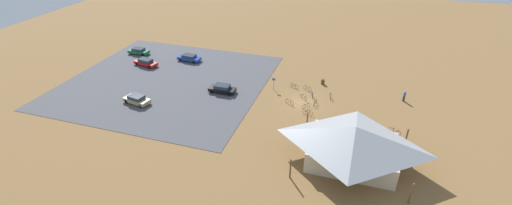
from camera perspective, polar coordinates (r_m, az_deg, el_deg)
name	(u,v)px	position (r m, az deg, el deg)	size (l,w,h in m)	color
ground	(303,103)	(57.21, 7.60, -0.03)	(160.00, 160.00, 0.00)	olive
parking_lot_asphalt	(168,81)	(65.65, -14.12, 3.45)	(34.55, 33.03, 0.05)	#4C4C51
bike_pavilion	(354,142)	(44.51, 15.52, -6.16)	(13.57, 11.03, 5.12)	beige
trash_bin	(323,82)	(63.45, 10.77, 3.32)	(0.60, 0.60, 0.90)	brown
lot_sign	(274,82)	(60.18, 2.89, 3.34)	(0.56, 0.08, 2.20)	#99999E
bicycle_silver_by_bin	(308,88)	(60.87, 8.34, 2.29)	(1.55, 0.89, 0.85)	black
bicycle_black_lone_west	(294,86)	(61.47, 6.17, 2.71)	(1.62, 0.83, 0.79)	black
bicycle_orange_front_row	(304,97)	(58.08, 7.70, 0.86)	(1.32, 1.23, 0.81)	black
bicycle_purple_yard_left	(395,131)	(52.86, 21.53, -4.36)	(1.60, 0.92, 0.83)	black
bicycle_white_yard_right	(330,96)	(59.01, 11.96, 0.98)	(0.48, 1.68, 0.82)	black
bicycle_green_edge_south	(306,106)	(55.70, 8.13, -0.50)	(1.13, 1.34, 0.83)	black
bicycle_yellow_near_sign	(289,102)	(56.42, 5.43, 0.09)	(1.58, 0.86, 0.83)	black
bicycle_red_near_porch	(308,113)	(53.99, 8.39, -1.64)	(1.61, 0.48, 0.75)	black
bicycle_teal_back_row	(315,103)	(56.73, 9.56, -0.04)	(0.48, 1.76, 0.83)	black
bicycle_blue_yard_front	(312,95)	(58.86, 9.10, 1.19)	(0.57, 1.66, 0.86)	black
car_tan_second_row	(137,99)	(59.32, -18.75, 0.50)	(4.58, 2.63, 1.39)	tan
car_red_back_corner	(146,62)	(72.69, -17.42, 6.23)	(5.05, 2.64, 1.38)	red
car_black_front_row	(222,89)	(59.67, -5.49, 2.26)	(4.51, 1.88, 1.39)	black
car_blue_far_end	(189,58)	(72.84, -10.75, 7.14)	(4.74, 2.16, 1.29)	#1E42B2
car_green_inner_stall	(139,51)	(78.92, -18.45, 7.91)	(4.33, 1.79, 1.30)	#1E6B3D
visitor_crossing_yard	(404,96)	(61.59, 22.88, 1.00)	(0.36, 0.36, 1.79)	#2D3347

